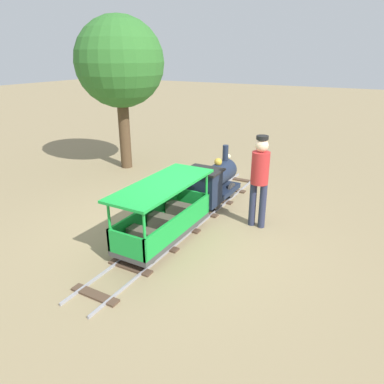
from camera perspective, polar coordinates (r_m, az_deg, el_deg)
The scene contains 6 objects.
ground_plane at distance 6.22m, azimuth -1.97°, elevation -6.01°, with size 60.00×60.00×0.00m, color #8C7A56.
track at distance 6.53m, azimuth -0.11°, elevation -4.43°, with size 0.70×5.70×0.04m.
locomotive at distance 7.06m, azimuth 3.33°, elevation 1.68°, with size 0.66×1.44×1.06m.
passenger_car at distance 5.67m, azimuth -4.58°, elevation -4.16°, with size 0.76×2.00×0.97m.
conductor_person at distance 6.08m, azimuth 10.81°, elevation 2.74°, with size 0.30×0.30×1.62m.
oak_tree_near at distance 9.34m, azimuth -11.51°, elevation 19.56°, with size 2.16×2.16×3.74m.
Camera 1 is at (2.88, -4.72, 2.86)m, focal length 33.26 mm.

